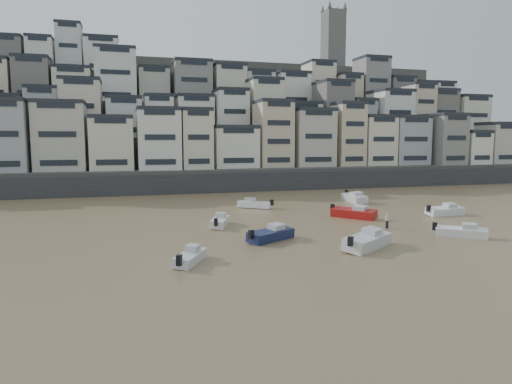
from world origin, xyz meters
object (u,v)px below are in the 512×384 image
object	(u,v)px
boat_h	(255,203)
boat_f	(220,220)
boat_i	(354,196)
boat_b	(461,230)
boat_c	(271,233)
person_pink	(387,220)
boat_a	(367,239)
boat_e	(354,211)
boat_j	(190,255)
boat_d	(445,209)

from	to	relation	value
boat_h	boat_f	size ratio (longest dim) A/B	1.03
boat_i	boat_b	bearing A→B (deg)	-0.14
boat_c	boat_i	bearing A→B (deg)	16.50
boat_h	person_pink	xyz separation A→B (m)	(9.89, -18.15, 0.14)
boat_i	boat_b	size ratio (longest dim) A/B	1.26
boat_a	boat_e	size ratio (longest dim) A/B	1.08
boat_f	boat_j	size ratio (longest dim) A/B	1.11
boat_h	boat_i	distance (m)	16.51
boat_i	boat_j	world-z (taller)	boat_i
boat_h	boat_f	bearing A→B (deg)	94.82
boat_e	person_pink	bearing A→B (deg)	-34.97
boat_a	boat_i	size ratio (longest dim) A/B	1.00
boat_j	boat_d	distance (m)	37.12
boat_i	boat_j	distance (m)	40.44
boat_j	boat_i	bearing A→B (deg)	-17.33
boat_d	boat_e	bearing A→B (deg)	169.59
boat_c	boat_e	distance (m)	16.53
boat_a	boat_e	distance (m)	16.00
boat_a	boat_f	bearing A→B (deg)	93.21
boat_b	person_pink	size ratio (longest dim) A/B	3.00
boat_h	boat_c	distance (m)	20.92
boat_j	person_pink	xyz separation A→B (m)	(22.66, 8.23, 0.24)
boat_c	boat_j	size ratio (longest dim) A/B	1.23
boat_e	boat_j	bearing A→B (deg)	-94.14
boat_h	boat_j	xyz separation A→B (m)	(-12.77, -26.37, -0.09)
boat_c	boat_h	bearing A→B (deg)	47.91
boat_h	boat_f	world-z (taller)	boat_h
boat_d	person_pink	size ratio (longest dim) A/B	3.21
boat_b	boat_j	bearing A→B (deg)	-137.37
boat_c	person_pink	world-z (taller)	person_pink
boat_i	boat_f	distance (m)	27.48
boat_b	boat_e	bearing A→B (deg)	149.00
boat_c	boat_e	xyz separation A→B (m)	(13.70, 9.24, 0.05)
boat_h	person_pink	size ratio (longest dim) A/B	3.07
boat_i	person_pink	world-z (taller)	boat_i
boat_e	boat_f	bearing A→B (deg)	-126.09
boat_h	boat_a	bearing A→B (deg)	133.71
boat_i	boat_f	bearing A→B (deg)	-56.21
boat_i	boat_d	world-z (taller)	boat_i
boat_e	boat_c	bearing A→B (deg)	-94.33
boat_a	person_pink	size ratio (longest dim) A/B	3.78
boat_a	boat_e	world-z (taller)	boat_a
boat_h	person_pink	world-z (taller)	person_pink
boat_f	boat_c	size ratio (longest dim) A/B	0.91
boat_a	boat_i	xyz separation A→B (m)	(13.36, 27.53, -0.00)
boat_i	boat_e	size ratio (longest dim) A/B	1.08
boat_j	person_pink	size ratio (longest dim) A/B	2.67
boat_b	boat_a	bearing A→B (deg)	-133.54
boat_c	boat_d	bearing A→B (deg)	-13.68
boat_a	boat_b	xyz separation A→B (m)	(11.36, 1.65, -0.19)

